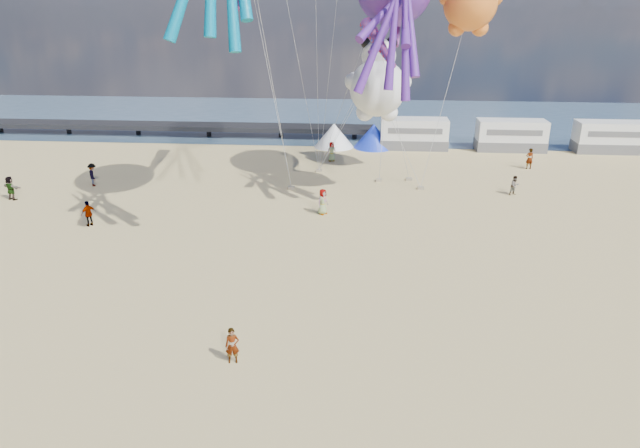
{
  "coord_description": "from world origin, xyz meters",
  "views": [
    {
      "loc": [
        1.09,
        -16.83,
        13.88
      ],
      "look_at": [
        -0.72,
        6.0,
        4.89
      ],
      "focal_mm": 32.0,
      "sensor_mm": 36.0,
      "label": 1
    }
  ],
  "objects_px": {
    "sandbag_a": "(291,188)",
    "windsock_mid": "(380,44)",
    "beachgoer_5": "(529,159)",
    "sandbag_b": "(379,180)",
    "sandbag_c": "(421,188)",
    "motorhome_1": "(511,135)",
    "motorhome_0": "(414,134)",
    "beachgoer_1": "(515,186)",
    "windsock_right": "(397,27)",
    "beachgoer_3": "(89,214)",
    "beachgoer_0": "(332,152)",
    "sandbag_d": "(409,179)",
    "kite_panda": "(378,88)",
    "motorhome_2": "(610,137)",
    "tent_blue": "(374,136)",
    "kite_teddy_orange": "(470,3)",
    "beachgoer_2": "(93,175)",
    "sandbag_e": "(319,171)",
    "standing_person": "(232,346)",
    "beachgoer_6": "(323,202)",
    "beachgoer_4": "(11,188)",
    "tent_white": "(334,135)"
  },
  "relations": [
    {
      "from": "beachgoer_3",
      "to": "sandbag_c",
      "type": "relative_size",
      "value": 3.45
    },
    {
      "from": "tent_blue",
      "to": "beachgoer_4",
      "type": "height_order",
      "value": "tent_blue"
    },
    {
      "from": "motorhome_2",
      "to": "kite_panda",
      "type": "height_order",
      "value": "kite_panda"
    },
    {
      "from": "kite_panda",
      "to": "windsock_mid",
      "type": "distance_m",
      "value": 4.11
    },
    {
      "from": "beachgoer_0",
      "to": "windsock_mid",
      "type": "xyz_separation_m",
      "value": [
        3.8,
        -12.43,
        10.34
      ]
    },
    {
      "from": "tent_white",
      "to": "tent_blue",
      "type": "height_order",
      "value": "same"
    },
    {
      "from": "motorhome_2",
      "to": "tent_blue",
      "type": "height_order",
      "value": "motorhome_2"
    },
    {
      "from": "beachgoer_2",
      "to": "sandbag_e",
      "type": "bearing_deg",
      "value": -105.24
    },
    {
      "from": "standing_person",
      "to": "beachgoer_3",
      "type": "relative_size",
      "value": 0.91
    },
    {
      "from": "motorhome_0",
      "to": "sandbag_c",
      "type": "distance_m",
      "value": 13.56
    },
    {
      "from": "sandbag_a",
      "to": "kite_teddy_orange",
      "type": "distance_m",
      "value": 18.99
    },
    {
      "from": "motorhome_1",
      "to": "sandbag_b",
      "type": "xyz_separation_m",
      "value": [
        -13.1,
        -11.66,
        -1.39
      ]
    },
    {
      "from": "beachgoer_5",
      "to": "sandbag_b",
      "type": "xyz_separation_m",
      "value": [
        -13.23,
        -4.87,
        -0.82
      ]
    },
    {
      "from": "beachgoer_0",
      "to": "beachgoer_1",
      "type": "distance_m",
      "value": 16.97
    },
    {
      "from": "sandbag_b",
      "to": "sandbag_c",
      "type": "distance_m",
      "value": 3.71
    },
    {
      "from": "kite_panda",
      "to": "kite_teddy_orange",
      "type": "bearing_deg",
      "value": 34.13
    },
    {
      "from": "motorhome_0",
      "to": "standing_person",
      "type": "distance_m",
      "value": 38.73
    },
    {
      "from": "motorhome_1",
      "to": "beachgoer_3",
      "type": "height_order",
      "value": "motorhome_1"
    },
    {
      "from": "motorhome_0",
      "to": "beachgoer_1",
      "type": "distance_m",
      "value": 15.79
    },
    {
      "from": "sandbag_a",
      "to": "tent_blue",
      "type": "bearing_deg",
      "value": 65.23
    },
    {
      "from": "motorhome_1",
      "to": "tent_blue",
      "type": "xyz_separation_m",
      "value": [
        -13.5,
        0.0,
        -0.3
      ]
    },
    {
      "from": "beachgoer_0",
      "to": "beachgoer_1",
      "type": "bearing_deg",
      "value": 120.46
    },
    {
      "from": "beachgoer_6",
      "to": "beachgoer_3",
      "type": "bearing_deg",
      "value": 142.48
    },
    {
      "from": "tent_blue",
      "to": "kite_panda",
      "type": "xyz_separation_m",
      "value": [
        -0.07,
        -15.32,
        6.88
      ]
    },
    {
      "from": "beachgoer_2",
      "to": "windsock_right",
      "type": "bearing_deg",
      "value": -117.38
    },
    {
      "from": "sandbag_a",
      "to": "sandbag_e",
      "type": "xyz_separation_m",
      "value": [
        1.8,
        4.99,
        0.0
      ]
    },
    {
      "from": "motorhome_2",
      "to": "beachgoer_3",
      "type": "xyz_separation_m",
      "value": [
        -41.83,
        -23.1,
        -0.64
      ]
    },
    {
      "from": "windsock_right",
      "to": "sandbag_a",
      "type": "bearing_deg",
      "value": -166.73
    },
    {
      "from": "sandbag_d",
      "to": "motorhome_0",
      "type": "bearing_deg",
      "value": 84.2
    },
    {
      "from": "motorhome_1",
      "to": "kite_panda",
      "type": "bearing_deg",
      "value": -131.52
    },
    {
      "from": "sandbag_b",
      "to": "beachgoer_4",
      "type": "bearing_deg",
      "value": -166.13
    },
    {
      "from": "motorhome_0",
      "to": "beachgoer_0",
      "type": "relative_size",
      "value": 3.68
    },
    {
      "from": "beachgoer_3",
      "to": "beachgoer_0",
      "type": "bearing_deg",
      "value": 178.9
    },
    {
      "from": "sandbag_e",
      "to": "windsock_right",
      "type": "relative_size",
      "value": 0.1
    },
    {
      "from": "sandbag_a",
      "to": "windsock_mid",
      "type": "relative_size",
      "value": 0.09
    },
    {
      "from": "standing_person",
      "to": "kite_teddy_orange",
      "type": "relative_size",
      "value": 0.23
    },
    {
      "from": "windsock_right",
      "to": "beachgoer_3",
      "type": "bearing_deg",
      "value": -150.66
    },
    {
      "from": "beachgoer_2",
      "to": "beachgoer_3",
      "type": "height_order",
      "value": "beachgoer_2"
    },
    {
      "from": "beachgoer_5",
      "to": "sandbag_a",
      "type": "relative_size",
      "value": 3.71
    },
    {
      "from": "beachgoer_1",
      "to": "beachgoer_3",
      "type": "distance_m",
      "value": 30.73
    },
    {
      "from": "sandbag_c",
      "to": "windsock_right",
      "type": "xyz_separation_m",
      "value": [
        -2.41,
        0.87,
        12.0
      ]
    },
    {
      "from": "beachgoer_3",
      "to": "beachgoer_4",
      "type": "distance_m",
      "value": 9.44
    },
    {
      "from": "beachgoer_3",
      "to": "sandbag_e",
      "type": "xyz_separation_m",
      "value": [
        14.07,
        13.88,
        -0.75
      ]
    },
    {
      "from": "tent_white",
      "to": "beachgoer_5",
      "type": "distance_m",
      "value": 18.89
    },
    {
      "from": "beachgoer_0",
      "to": "sandbag_d",
      "type": "bearing_deg",
      "value": 111.92
    },
    {
      "from": "beachgoer_6",
      "to": "sandbag_c",
      "type": "bearing_deg",
      "value": -10.19
    },
    {
      "from": "standing_person",
      "to": "sandbag_e",
      "type": "xyz_separation_m",
      "value": [
        1.27,
        28.18,
        -0.68
      ]
    },
    {
      "from": "tent_white",
      "to": "sandbag_a",
      "type": "distance_m",
      "value": 14.48
    },
    {
      "from": "sandbag_e",
      "to": "kite_panda",
      "type": "distance_m",
      "value": 11.08
    },
    {
      "from": "sandbag_b",
      "to": "sandbag_c",
      "type": "height_order",
      "value": "same"
    }
  ]
}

